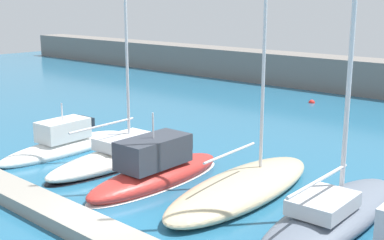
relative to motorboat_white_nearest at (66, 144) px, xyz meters
name	(u,v)px	position (x,y,z in m)	size (l,w,h in m)	color
ground_plane	(112,222)	(9.08, -4.16, -0.41)	(120.00, 120.00, 0.00)	#236084
dock_pier	(83,226)	(9.08, -5.46, -0.14)	(26.74, 1.48, 0.54)	gray
motorboat_white_nearest	(66,144)	(0.00, 0.00, 0.00)	(2.62, 8.32, 3.03)	white
sailboat_ivory_second	(123,153)	(3.83, 0.84, 0.08)	(2.92, 9.53, 20.44)	silver
motorboat_red_third	(157,170)	(7.25, -0.08, 0.19)	(2.51, 8.03, 3.54)	#B72D28
sailboat_sand_fourth	(243,185)	(11.06, 1.32, 0.05)	(3.83, 9.96, 20.99)	beige
sailboat_slate_fifth	(333,210)	(15.25, 1.21, 0.13)	(3.05, 9.81, 19.10)	slate
mooring_buoy_red	(312,103)	(3.15, 21.11, -0.41)	(0.51, 0.51, 0.51)	red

